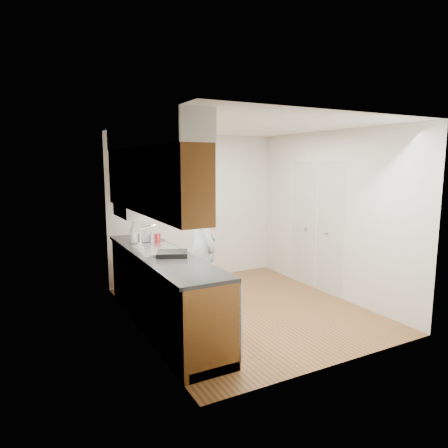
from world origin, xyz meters
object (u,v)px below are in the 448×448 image
Objects in this scene: steel_can at (152,239)px; soda_can at (158,238)px; person at (201,238)px; soap_bottle_a at (134,232)px; dish_rack at (172,254)px; soap_bottle_b at (146,234)px.

soda_can is at bearing 0.45° from steel_can.
steel_can is (-0.56, 0.35, -0.02)m from person.
soda_can is at bearing 55.52° from person.
dish_rack is at bearing -79.42° from soap_bottle_a.
soap_bottle_a is at bearing 179.98° from soap_bottle_b.
soap_bottle_a is 0.18m from soap_bottle_b.
steel_can is 0.81m from dish_rack.
soap_bottle_a reaches higher than dish_rack.
soda_can is (0.28, -0.17, -0.08)m from soap_bottle_a.
soda_can is at bearing -31.34° from soap_bottle_a.
person is at bearing 61.22° from dish_rack.
soap_bottle_b is 0.18m from steel_can.
steel_can is 0.37× the size of dish_rack.
soda_can is (0.11, -0.17, -0.04)m from soap_bottle_b.
soap_bottle_a is 1.43× the size of soap_bottle_b.
person is 0.74m from dish_rack.
person is at bearing -36.11° from soda_can.
dish_rack is at bearing -91.17° from steel_can.
person is at bearing -41.59° from soap_bottle_b.
steel_can is (0.20, -0.17, -0.08)m from soap_bottle_a.
soap_bottle_a is 0.83× the size of dish_rack.
soda_can is (-0.48, 0.35, -0.02)m from person.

